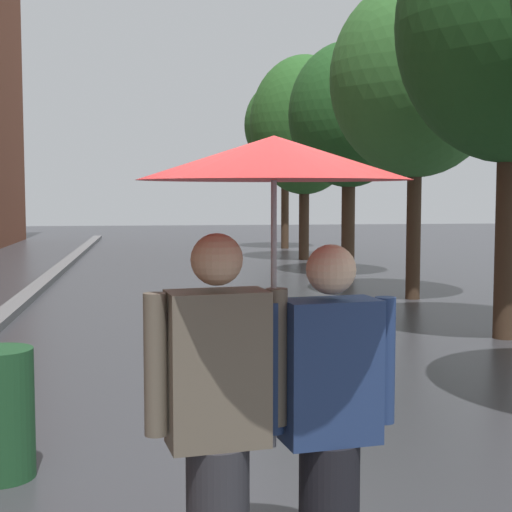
{
  "coord_description": "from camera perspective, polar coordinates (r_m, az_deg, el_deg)",
  "views": [
    {
      "loc": [
        -1.04,
        -3.53,
        1.86
      ],
      "look_at": [
        -0.22,
        2.55,
        1.35
      ],
      "focal_mm": 54.12,
      "sensor_mm": 36.0,
      "label": 1
    }
  ],
  "objects": [
    {
      "name": "street_tree_5",
      "position": [
        25.61,
        2.17,
        9.6
      ],
      "size": [
        2.69,
        2.69,
        5.55
      ],
      "color": "#473323",
      "rests_on": "ground"
    },
    {
      "name": "kerb_strip",
      "position": [
        13.81,
        -16.65,
        -2.94
      ],
      "size": [
        0.3,
        36.0,
        0.12
      ],
      "primitive_type": "cube",
      "color": "slate",
      "rests_on": "ground"
    },
    {
      "name": "street_tree_3",
      "position": [
        17.49,
        6.9,
        10.27
      ],
      "size": [
        2.7,
        2.7,
        5.19
      ],
      "color": "#473323",
      "rests_on": "ground"
    },
    {
      "name": "street_tree_2",
      "position": [
        13.77,
        11.75,
        12.66
      ],
      "size": [
        2.95,
        2.95,
        5.48
      ],
      "color": "#473323",
      "rests_on": "ground"
    },
    {
      "name": "litter_bin",
      "position": [
        5.37,
        -18.4,
        -11.0
      ],
      "size": [
        0.44,
        0.44,
        0.85
      ],
      "primitive_type": "cylinder",
      "color": "#1E4C28",
      "rests_on": "ground"
    },
    {
      "name": "street_tree_4",
      "position": [
        21.36,
        3.6,
        9.6
      ],
      "size": [
        3.0,
        3.0,
        5.58
      ],
      "color": "#473323",
      "rests_on": "ground"
    },
    {
      "name": "couple_under_umbrella",
      "position": [
        3.16,
        1.33,
        -3.85
      ],
      "size": [
        1.12,
        1.12,
        2.09
      ],
      "color": "#2D2D33",
      "rests_on": "ground"
    }
  ]
}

